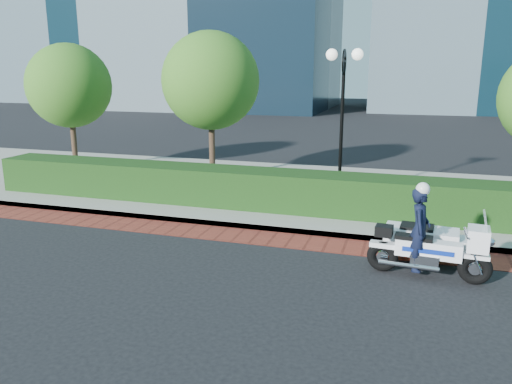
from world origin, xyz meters
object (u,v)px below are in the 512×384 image
(tree_a, at_px, (69,86))
(lamppost, at_px, (343,100))
(police_motorcycle, at_px, (425,240))
(tree_b, at_px, (211,81))

(tree_a, bearing_deg, lamppost, -7.41)
(tree_a, xyz_separation_m, police_motorcycle, (12.28, -5.91, -2.60))
(lamppost, distance_m, police_motorcycle, 5.65)
(police_motorcycle, bearing_deg, lamppost, 121.07)
(tree_a, relative_size, tree_b, 0.94)
(lamppost, bearing_deg, tree_b, 163.89)
(lamppost, xyz_separation_m, police_motorcycle, (2.28, -4.61, -2.34))
(tree_a, distance_m, tree_b, 5.50)
(lamppost, bearing_deg, police_motorcycle, -63.65)
(lamppost, xyz_separation_m, tree_a, (-10.00, 1.30, 0.26))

